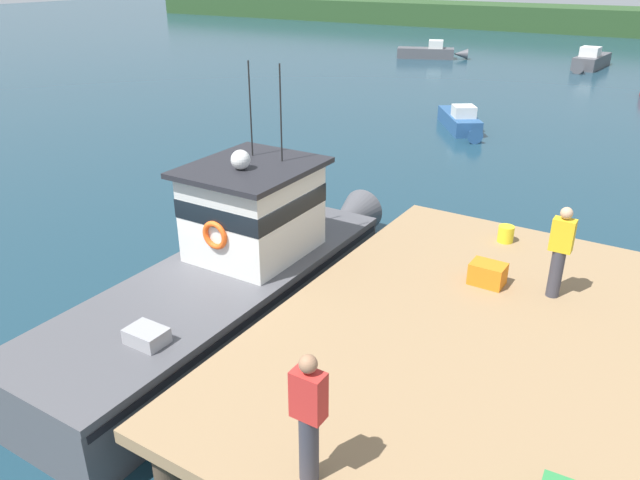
{
  "coord_description": "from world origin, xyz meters",
  "views": [
    {
      "loc": [
        7.03,
        -8.07,
        6.41
      ],
      "look_at": [
        1.2,
        1.24,
        1.4
      ],
      "focal_mm": 34.09,
      "sensor_mm": 36.0,
      "label": 1
    }
  ],
  "objects_px": {
    "deckhand_further_back": "(309,416)",
    "moored_boat_near_channel": "(430,52)",
    "deckhand_by_the_boat": "(560,250)",
    "main_fishing_boat": "(236,273)",
    "crate_single_by_cleat": "(488,274)",
    "moored_boat_far_right": "(461,121)",
    "moored_boat_off_the_point": "(590,61)",
    "bait_bucket": "(506,234)"
  },
  "relations": [
    {
      "from": "crate_single_by_cleat",
      "to": "deckhand_by_the_boat",
      "type": "distance_m",
      "value": 1.29
    },
    {
      "from": "deckhand_further_back",
      "to": "moored_boat_off_the_point",
      "type": "xyz_separation_m",
      "value": [
        -4.1,
        40.82,
        -1.57
      ]
    },
    {
      "from": "deckhand_by_the_boat",
      "to": "deckhand_further_back",
      "type": "xyz_separation_m",
      "value": [
        -1.33,
        -5.63,
        0.0
      ]
    },
    {
      "from": "crate_single_by_cleat",
      "to": "moored_boat_far_right",
      "type": "relative_size",
      "value": 0.15
    },
    {
      "from": "main_fishing_boat",
      "to": "deckhand_by_the_boat",
      "type": "relative_size",
      "value": 6.02
    },
    {
      "from": "moored_boat_near_channel",
      "to": "crate_single_by_cleat",
      "type": "bearing_deg",
      "value": -65.94
    },
    {
      "from": "bait_bucket",
      "to": "deckhand_by_the_boat",
      "type": "height_order",
      "value": "deckhand_by_the_boat"
    },
    {
      "from": "bait_bucket",
      "to": "moored_boat_far_right",
      "type": "distance_m",
      "value": 14.14
    },
    {
      "from": "deckhand_by_the_boat",
      "to": "moored_boat_near_channel",
      "type": "distance_m",
      "value": 37.63
    },
    {
      "from": "crate_single_by_cleat",
      "to": "deckhand_by_the_boat",
      "type": "relative_size",
      "value": 0.37
    },
    {
      "from": "moored_boat_off_the_point",
      "to": "moored_boat_near_channel",
      "type": "height_order",
      "value": "moored_boat_off_the_point"
    },
    {
      "from": "moored_boat_far_right",
      "to": "moored_boat_near_channel",
      "type": "distance_m",
      "value": 21.31
    },
    {
      "from": "deckhand_by_the_boat",
      "to": "moored_boat_off_the_point",
      "type": "height_order",
      "value": "deckhand_by_the_boat"
    },
    {
      "from": "crate_single_by_cleat",
      "to": "moored_boat_far_right",
      "type": "height_order",
      "value": "crate_single_by_cleat"
    },
    {
      "from": "bait_bucket",
      "to": "deckhand_further_back",
      "type": "bearing_deg",
      "value": -89.89
    },
    {
      "from": "deckhand_further_back",
      "to": "moored_boat_off_the_point",
      "type": "height_order",
      "value": "deckhand_further_back"
    },
    {
      "from": "main_fishing_boat",
      "to": "deckhand_by_the_boat",
      "type": "xyz_separation_m",
      "value": [
        5.38,
        1.98,
        1.05
      ]
    },
    {
      "from": "moored_boat_far_right",
      "to": "deckhand_by_the_boat",
      "type": "bearing_deg",
      "value": -64.78
    },
    {
      "from": "bait_bucket",
      "to": "deckhand_further_back",
      "type": "relative_size",
      "value": 0.21
    },
    {
      "from": "deckhand_further_back",
      "to": "bait_bucket",
      "type": "bearing_deg",
      "value": 90.11
    },
    {
      "from": "crate_single_by_cleat",
      "to": "moored_boat_off_the_point",
      "type": "height_order",
      "value": "crate_single_by_cleat"
    },
    {
      "from": "deckhand_by_the_boat",
      "to": "crate_single_by_cleat",
      "type": "bearing_deg",
      "value": -170.39
    },
    {
      "from": "deckhand_further_back",
      "to": "moored_boat_far_right",
      "type": "xyz_separation_m",
      "value": [
        -5.61,
        20.37,
        -1.69
      ]
    },
    {
      "from": "deckhand_by_the_boat",
      "to": "bait_bucket",
      "type": "bearing_deg",
      "value": 126.98
    },
    {
      "from": "deckhand_further_back",
      "to": "moored_boat_far_right",
      "type": "distance_m",
      "value": 21.19
    },
    {
      "from": "bait_bucket",
      "to": "deckhand_further_back",
      "type": "xyz_separation_m",
      "value": [
        0.01,
        -7.42,
        0.69
      ]
    },
    {
      "from": "moored_boat_off_the_point",
      "to": "moored_boat_far_right",
      "type": "bearing_deg",
      "value": -94.2
    },
    {
      "from": "moored_boat_near_channel",
      "to": "main_fishing_boat",
      "type": "bearing_deg",
      "value": -73.06
    },
    {
      "from": "bait_bucket",
      "to": "deckhand_by_the_boat",
      "type": "bearing_deg",
      "value": -53.02
    },
    {
      "from": "deckhand_further_back",
      "to": "moored_boat_near_channel",
      "type": "bearing_deg",
      "value": 110.75
    },
    {
      "from": "main_fishing_boat",
      "to": "crate_single_by_cleat",
      "type": "height_order",
      "value": "main_fishing_boat"
    },
    {
      "from": "main_fishing_boat",
      "to": "moored_boat_off_the_point",
      "type": "distance_m",
      "value": 37.17
    },
    {
      "from": "main_fishing_boat",
      "to": "moored_boat_off_the_point",
      "type": "height_order",
      "value": "main_fishing_boat"
    },
    {
      "from": "crate_single_by_cleat",
      "to": "moored_boat_off_the_point",
      "type": "distance_m",
      "value": 35.65
    },
    {
      "from": "bait_bucket",
      "to": "moored_boat_near_channel",
      "type": "xyz_separation_m",
      "value": [
        -14.96,
        32.09,
        -0.92
      ]
    },
    {
      "from": "moored_boat_far_right",
      "to": "moored_boat_near_channel",
      "type": "xyz_separation_m",
      "value": [
        -9.36,
        19.15,
        0.08
      ]
    },
    {
      "from": "bait_bucket",
      "to": "moored_boat_far_right",
      "type": "height_order",
      "value": "bait_bucket"
    },
    {
      "from": "deckhand_further_back",
      "to": "moored_boat_near_channel",
      "type": "distance_m",
      "value": 42.29
    },
    {
      "from": "deckhand_by_the_boat",
      "to": "moored_boat_near_channel",
      "type": "bearing_deg",
      "value": 115.7
    },
    {
      "from": "main_fishing_boat",
      "to": "moored_boat_far_right",
      "type": "height_order",
      "value": "main_fishing_boat"
    },
    {
      "from": "deckhand_by_the_boat",
      "to": "moored_boat_off_the_point",
      "type": "bearing_deg",
      "value": 98.78
    },
    {
      "from": "main_fishing_boat",
      "to": "crate_single_by_cleat",
      "type": "relative_size",
      "value": 16.36
    }
  ]
}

